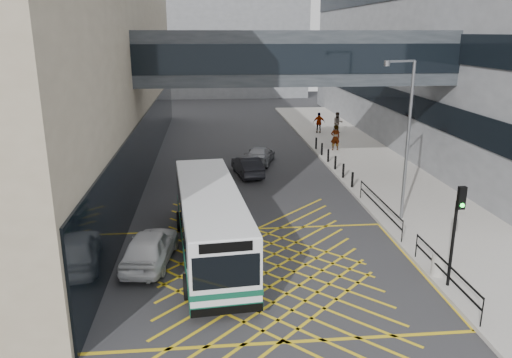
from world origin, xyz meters
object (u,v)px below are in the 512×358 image
object	(u,v)px
car_silver	(260,154)
street_lamp	(406,132)
pedestrian_b	(338,123)
bus	(210,220)
car_white	(150,247)
car_dark	(247,166)
litter_bin	(438,265)
traffic_light	(457,222)
pedestrian_a	(335,138)
pedestrian_c	(319,123)

from	to	relation	value
car_silver	street_lamp	distance (m)	13.62
car_silver	pedestrian_b	size ratio (longest dim) A/B	2.23
street_lamp	pedestrian_b	xyz separation A→B (m)	(2.45, 21.36, -3.38)
bus	street_lamp	size ratio (longest dim) A/B	1.37
car_white	street_lamp	size ratio (longest dim) A/B	0.60
car_silver	car_dark	bearing A→B (deg)	84.94
car_silver	street_lamp	size ratio (longest dim) A/B	0.54
car_white	litter_bin	size ratio (longest dim) A/B	5.37
bus	pedestrian_b	bearing A→B (deg)	59.30
car_white	pedestrian_b	bearing A→B (deg)	-111.33
traffic_light	street_lamp	world-z (taller)	street_lamp
pedestrian_a	car_white	bearing A→B (deg)	53.78
car_dark	car_silver	size ratio (longest dim) A/B	0.98
pedestrian_b	bus	bearing A→B (deg)	-113.12
car_dark	pedestrian_a	bearing A→B (deg)	-150.76
traffic_light	bus	bearing A→B (deg)	152.32
traffic_light	pedestrian_c	distance (m)	28.39
traffic_light	car_white	bearing A→B (deg)	159.98
litter_bin	pedestrian_a	xyz separation A→B (m)	(1.26, 20.54, 0.56)
car_silver	traffic_light	distance (m)	19.34
pedestrian_b	pedestrian_c	size ratio (longest dim) A/B	1.01
car_silver	pedestrian_a	xyz separation A→B (m)	(6.11, 2.83, 0.50)
pedestrian_a	pedestrian_b	bearing A→B (deg)	-108.57
bus	pedestrian_c	bearing A→B (deg)	62.72
car_white	car_dark	size ratio (longest dim) A/B	1.11
bus	car_white	bearing A→B (deg)	-171.81
car_dark	pedestrian_c	size ratio (longest dim) A/B	2.21
pedestrian_c	street_lamp	bearing A→B (deg)	95.92
pedestrian_c	litter_bin	bearing A→B (deg)	94.84
bus	street_lamp	bearing A→B (deg)	12.68
bus	car_silver	size ratio (longest dim) A/B	2.52
bus	pedestrian_a	distance (m)	20.09
car_silver	street_lamp	world-z (taller)	street_lamp
car_dark	pedestrian_a	size ratio (longest dim) A/B	2.07
traffic_light	street_lamp	distance (m)	7.06
car_white	bus	bearing A→B (deg)	-158.58
bus	street_lamp	world-z (taller)	street_lamp
traffic_light	pedestrian_b	size ratio (longest dim) A/B	2.05
litter_bin	bus	bearing A→B (deg)	160.77
car_dark	pedestrian_c	bearing A→B (deg)	-130.06
car_white	litter_bin	bearing A→B (deg)	175.75
pedestrian_b	pedestrian_c	distance (m)	1.68
car_white	car_dark	bearing A→B (deg)	-103.43
car_dark	pedestrian_c	xyz separation A→B (m)	(7.48, 12.67, 0.44)
bus	traffic_light	distance (m)	9.36
car_silver	litter_bin	world-z (taller)	car_silver
car_silver	street_lamp	xyz separation A→B (m)	(5.58, -11.82, 3.82)
bus	car_dark	bearing A→B (deg)	73.03
car_white	pedestrian_c	bearing A→B (deg)	-108.18
traffic_light	pedestrian_c	bearing A→B (deg)	83.69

